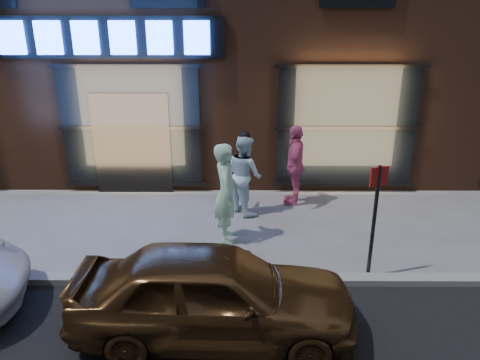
% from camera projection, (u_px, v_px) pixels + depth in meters
% --- Properties ---
extents(ground, '(90.00, 90.00, 0.00)m').
position_uv_depth(ground, '(86.00, 282.00, 7.74)').
color(ground, slate).
rests_on(ground, ground).
extents(curb, '(60.00, 0.25, 0.12)m').
position_uv_depth(curb, '(86.00, 279.00, 7.72)').
color(curb, gray).
rests_on(curb, ground).
extents(man_bowtie, '(0.54, 0.75, 1.94)m').
position_uv_depth(man_bowtie, '(226.00, 193.00, 8.78)').
color(man_bowtie, '#A4D8B2').
rests_on(man_bowtie, ground).
extents(man_cap, '(1.01, 1.07, 1.74)m').
position_uv_depth(man_cap, '(245.00, 174.00, 10.02)').
color(man_cap, white).
rests_on(man_cap, ground).
extents(passerby, '(0.62, 1.13, 1.83)m').
position_uv_depth(passerby, '(295.00, 165.00, 10.46)').
color(passerby, '#D9598B').
rests_on(passerby, ground).
extents(gold_sedan, '(3.90, 1.66, 1.31)m').
position_uv_depth(gold_sedan, '(214.00, 293.00, 6.32)').
color(gold_sedan, brown).
rests_on(gold_sedan, ground).
extents(sign_post, '(0.31, 0.13, 1.98)m').
position_uv_depth(sign_post, '(375.00, 212.00, 7.46)').
color(sign_post, '#262628').
rests_on(sign_post, ground).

